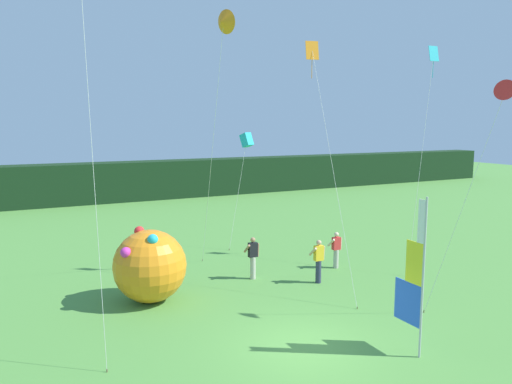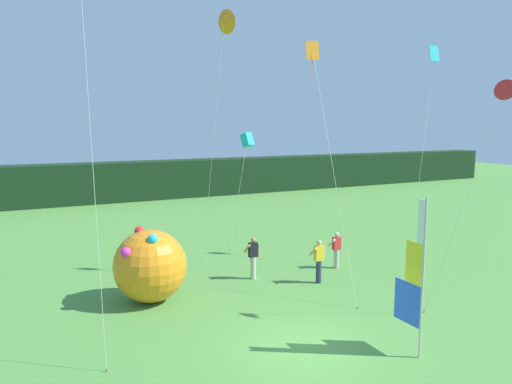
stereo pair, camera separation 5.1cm
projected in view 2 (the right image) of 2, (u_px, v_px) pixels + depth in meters
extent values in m
plane|color=#518E3D|center=(305.00, 348.00, 13.50)|extent=(120.00, 120.00, 0.00)
cube|color=black|center=(114.00, 182.00, 38.73)|extent=(80.00, 2.40, 3.12)
cylinder|color=#B7B7BC|center=(423.00, 279.00, 12.63)|extent=(0.06, 0.06, 4.33)
cube|color=blue|center=(407.00, 302.00, 13.20)|extent=(0.02, 0.97, 1.16)
cube|color=yellow|center=(414.00, 263.00, 12.87)|extent=(0.02, 0.60, 1.16)
cube|color=white|center=(421.00, 222.00, 12.55)|extent=(0.02, 0.23, 1.16)
cylinder|color=#B7B2A3|center=(336.00, 259.00, 20.89)|extent=(0.22, 0.22, 0.82)
cube|color=red|center=(337.00, 243.00, 20.79)|extent=(0.36, 0.20, 0.54)
sphere|color=beige|center=(337.00, 235.00, 20.74)|extent=(0.20, 0.20, 0.20)
cylinder|color=beige|center=(331.00, 243.00, 20.74)|extent=(0.09, 0.48, 0.42)
cylinder|color=beige|center=(341.00, 244.00, 20.91)|extent=(0.09, 0.14, 0.56)
cylinder|color=#2D334C|center=(319.00, 272.00, 18.93)|extent=(0.22, 0.22, 0.90)
cube|color=yellow|center=(319.00, 253.00, 18.82)|extent=(0.36, 0.20, 0.59)
sphere|color=tan|center=(319.00, 243.00, 18.77)|extent=(0.20, 0.20, 0.20)
cylinder|color=tan|center=(313.00, 252.00, 18.77)|extent=(0.09, 0.48, 0.42)
cylinder|color=tan|center=(324.00, 253.00, 18.93)|extent=(0.09, 0.14, 0.56)
cylinder|color=#B7B2A3|center=(253.00, 268.00, 19.42)|extent=(0.22, 0.22, 0.91)
cube|color=black|center=(253.00, 250.00, 19.32)|extent=(0.36, 0.20, 0.58)
sphere|color=#A37556|center=(253.00, 240.00, 19.26)|extent=(0.20, 0.20, 0.20)
cylinder|color=#A37556|center=(247.00, 249.00, 19.26)|extent=(0.09, 0.48, 0.42)
cylinder|color=#A37556|center=(258.00, 250.00, 19.43)|extent=(0.09, 0.14, 0.56)
sphere|color=orange|center=(150.00, 266.00, 16.87)|extent=(2.55, 2.55, 2.55)
sphere|color=red|center=(139.00, 231.00, 16.98)|extent=(0.36, 0.36, 0.36)
sphere|color=#23B2C6|center=(153.00, 239.00, 16.12)|extent=(0.36, 0.36, 0.36)
sphere|color=#DB33A8|center=(126.00, 252.00, 15.90)|extent=(0.36, 0.36, 0.36)
cylinder|color=brown|center=(107.00, 370.00, 12.17)|extent=(0.03, 0.03, 0.08)
cylinder|color=silver|center=(91.00, 134.00, 12.16)|extent=(0.03, 1.84, 11.86)
cylinder|color=brown|center=(408.00, 276.00, 19.75)|extent=(0.03, 0.03, 0.08)
cylinder|color=silver|center=(422.00, 161.00, 20.48)|extent=(2.70, 1.77, 9.23)
cube|color=#23B2C6|center=(434.00, 53.00, 21.20)|extent=(0.50, 0.21, 0.67)
cylinder|color=#23B2C6|center=(434.00, 70.00, 21.30)|extent=(0.02, 0.02, 0.70)
cylinder|color=brown|center=(203.00, 260.00, 22.01)|extent=(0.03, 0.03, 0.08)
cylinder|color=silver|center=(212.00, 157.00, 19.52)|extent=(0.49, 3.86, 9.74)
cone|color=orange|center=(224.00, 22.00, 17.03)|extent=(0.69, 0.94, 0.88)
cylinder|color=brown|center=(424.00, 312.00, 15.97)|extent=(0.03, 0.03, 0.08)
cylinder|color=silver|center=(463.00, 208.00, 15.08)|extent=(1.26, 1.53, 7.14)
cone|color=red|center=(506.00, 91.00, 14.18)|extent=(0.56, 0.70, 0.65)
cylinder|color=brown|center=(357.00, 308.00, 16.29)|extent=(0.03, 0.03, 0.08)
cylinder|color=silver|center=(333.00, 171.00, 17.50)|extent=(0.56, 3.89, 9.00)
cube|color=orange|center=(312.00, 50.00, 18.71)|extent=(0.54, 0.26, 0.72)
cylinder|color=orange|center=(312.00, 69.00, 18.81)|extent=(0.02, 0.02, 0.70)
cylinder|color=brown|center=(230.00, 249.00, 23.88)|extent=(0.03, 0.03, 0.08)
cylinder|color=silver|center=(239.00, 195.00, 24.09)|extent=(1.31, 0.70, 5.37)
cube|color=#23B2C6|center=(247.00, 140.00, 24.30)|extent=(0.64, 0.75, 0.76)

